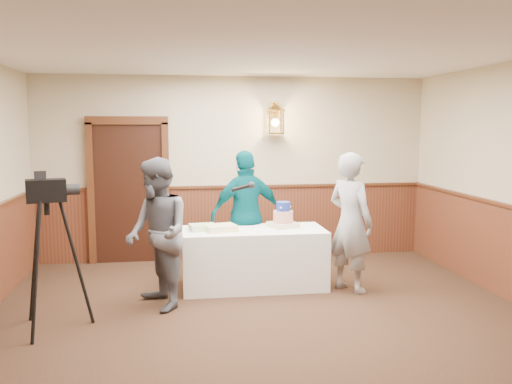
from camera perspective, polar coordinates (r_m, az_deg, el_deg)
ground at (r=5.29m, az=2.01°, el=-15.91°), size 7.00×7.00×0.00m
room_shell at (r=5.33m, az=0.63°, el=1.24°), size 6.02×7.02×2.81m
display_table at (r=6.96m, az=-0.24°, el=-6.96°), size 1.80×0.80×0.75m
tiered_cake at (r=7.00m, az=2.87°, el=-2.67°), size 0.42×0.42×0.33m
sheet_cake_yellow at (r=6.77m, az=-3.74°, el=-3.79°), size 0.43×0.37×0.08m
sheet_cake_green at (r=6.84m, az=-5.63°, el=-3.72°), size 0.35×0.30×0.07m
interviewer at (r=6.16m, az=-10.34°, el=-4.35°), size 1.59×1.01×1.71m
baker at (r=6.80m, az=9.92°, el=-3.15°), size 0.69×0.76×1.74m
assistant_p at (r=7.29m, az=-0.98°, el=-2.40°), size 1.08×0.65×1.73m
tv_camera_rig at (r=5.86m, az=-20.91°, el=-6.98°), size 0.60×0.56×1.53m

